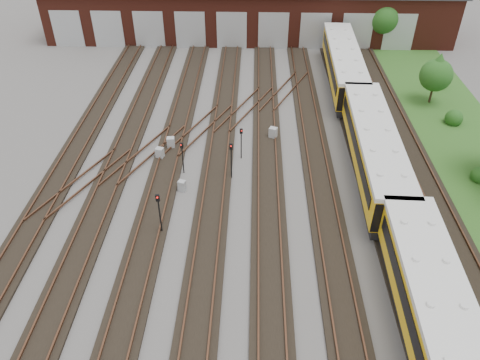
{
  "coord_description": "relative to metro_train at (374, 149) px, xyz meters",
  "views": [
    {
      "loc": [
        0.79,
        -21.79,
        21.44
      ],
      "look_at": [
        -0.04,
        4.21,
        2.0
      ],
      "focal_mm": 35.0,
      "sensor_mm": 36.0,
      "label": 1
    }
  ],
  "objects": [
    {
      "name": "ground",
      "position": [
        -10.0,
        -8.41,
        -2.07
      ],
      "size": [
        120.0,
        120.0,
        0.0
      ],
      "primitive_type": "plane",
      "color": "#4E4B48",
      "rests_on": "ground"
    },
    {
      "name": "track_network",
      "position": [
        -10.17,
        -7.82,
        -1.96
      ],
      "size": [
        30.4,
        70.0,
        0.33
      ],
      "color": "black",
      "rests_on": "ground"
    },
    {
      "name": "maintenance_shed",
      "position": [
        -10.01,
        31.57,
        1.14
      ],
      "size": [
        51.0,
        12.5,
        6.35
      ],
      "color": "#541F15",
      "rests_on": "ground"
    },
    {
      "name": "grass_verge",
      "position": [
        9.0,
        1.59,
        -2.04
      ],
      "size": [
        8.0,
        55.0,
        0.05
      ],
      "primitive_type": "cube",
      "color": "#22521B",
      "rests_on": "ground"
    },
    {
      "name": "metro_train",
      "position": [
        0.0,
        0.0,
        0.0
      ],
      "size": [
        3.53,
        48.52,
        3.39
      ],
      "rotation": [
        0.0,
        0.0,
        -0.04
      ],
      "color": "black",
      "rests_on": "ground"
    },
    {
      "name": "signal_mast_0",
      "position": [
        -15.13,
        -7.53,
        -0.02
      ],
      "size": [
        0.26,
        0.24,
        3.21
      ],
      "rotation": [
        0.0,
        0.0,
        0.06
      ],
      "color": "black",
      "rests_on": "ground"
    },
    {
      "name": "signal_mast_1",
      "position": [
        -14.55,
        -0.7,
        -0.32
      ],
      "size": [
        0.25,
        0.24,
        2.74
      ],
      "rotation": [
        0.0,
        0.0,
        -0.4
      ],
      "color": "black",
      "rests_on": "ground"
    },
    {
      "name": "signal_mast_2",
      "position": [
        -10.79,
        -1.25,
        -0.1
      ],
      "size": [
        0.25,
        0.23,
        3.09
      ],
      "rotation": [
        0.0,
        0.0,
        -0.05
      ],
      "color": "black",
      "rests_on": "ground"
    },
    {
      "name": "signal_mast_3",
      "position": [
        -10.13,
        1.48,
        -0.3
      ],
      "size": [
        0.25,
        0.24,
        2.77
      ],
      "rotation": [
        0.0,
        0.0,
        0.33
      ],
      "color": "black",
      "rests_on": "ground"
    },
    {
      "name": "relay_cabinet_0",
      "position": [
        -16.06,
        2.75,
        -1.54
      ],
      "size": [
        0.68,
        0.58,
        1.05
      ],
      "primitive_type": "cube",
      "rotation": [
        0.0,
        0.0,
        0.1
      ],
      "color": "#A2A5A7",
      "rests_on": "ground"
    },
    {
      "name": "relay_cabinet_1",
      "position": [
        -16.72,
        1.2,
        -1.57
      ],
      "size": [
        0.72,
        0.65,
        1.0
      ],
      "primitive_type": "cube",
      "rotation": [
        0.0,
        0.0,
        -0.29
      ],
      "color": "#A2A5A7",
      "rests_on": "ground"
    },
    {
      "name": "relay_cabinet_2",
      "position": [
        -14.37,
        -2.97,
        -1.63
      ],
      "size": [
        0.64,
        0.58,
        0.87
      ],
      "primitive_type": "cube",
      "rotation": [
        0.0,
        0.0,
        -0.34
      ],
      "color": "#A2A5A7",
      "rests_on": "ground"
    },
    {
      "name": "relay_cabinet_3",
      "position": [
        -7.47,
        4.61,
        -1.54
      ],
      "size": [
        0.78,
        0.72,
        1.06
      ],
      "primitive_type": "cube",
      "rotation": [
        0.0,
        0.0,
        -0.37
      ],
      "color": "#A2A5A7",
      "rests_on": "ground"
    },
    {
      "name": "relay_cabinet_4",
      "position": [
        1.58,
        8.24,
        -1.53
      ],
      "size": [
        0.7,
        0.61,
        1.08
      ],
      "primitive_type": "cube",
      "rotation": [
        0.0,
        0.0,
        -0.11
      ],
      "color": "#A2A5A7",
      "rests_on": "ground"
    },
    {
      "name": "tree_0",
      "position": [
        6.1,
        26.59,
        1.94
      ],
      "size": [
        3.77,
        3.77,
        6.24
      ],
      "color": "#302316",
      "rests_on": "ground"
    },
    {
      "name": "tree_1",
      "position": [
        8.07,
        11.83,
        1.19
      ],
      "size": [
        3.06,
        3.06,
        5.07
      ],
      "color": "#302316",
      "rests_on": "ground"
    },
    {
      "name": "bush_1",
      "position": [
        9.93,
        15.41,
        -1.25
      ],
      "size": [
        1.63,
        1.63,
        1.63
      ],
      "primitive_type": "sphere",
      "color": "#164C15",
      "rests_on": "ground"
    },
    {
      "name": "bush_2",
      "position": [
        9.01,
        7.74,
        -1.28
      ],
      "size": [
        1.58,
        1.58,
        1.58
      ],
      "primitive_type": "sphere",
      "color": "#164C15",
      "rests_on": "ground"
    }
  ]
}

